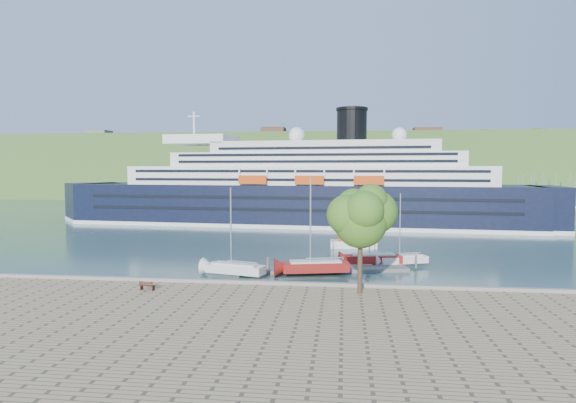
# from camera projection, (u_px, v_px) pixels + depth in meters

# --- Properties ---
(ground) EXTENTS (400.00, 400.00, 0.00)m
(ground) POSITION_uv_depth(u_px,v_px,m) (275.00, 295.00, 43.98)
(ground) COLOR #294948
(ground) RESTS_ON ground
(far_hillside) EXTENTS (400.00, 50.00, 24.00)m
(far_hillside) POSITION_uv_depth(u_px,v_px,m) (328.00, 167.00, 186.80)
(far_hillside) COLOR #395923
(far_hillside) RESTS_ON ground
(quay_coping) EXTENTS (220.00, 0.50, 0.30)m
(quay_coping) POSITION_uv_depth(u_px,v_px,m) (275.00, 283.00, 43.70)
(quay_coping) COLOR slate
(quay_coping) RESTS_ON promenade
(cruise_ship) EXTENTS (105.21, 23.50, 23.43)m
(cruise_ship) POSITION_uv_depth(u_px,v_px,m) (297.00, 167.00, 97.25)
(cruise_ship) COLOR black
(cruise_ship) RESTS_ON ground
(park_bench) EXTENTS (1.44, 0.76, 0.88)m
(park_bench) POSITION_uv_depth(u_px,v_px,m) (147.00, 285.00, 41.62)
(park_bench) COLOR #431F13
(park_bench) RESTS_ON promenade
(promenade_tree) EXTENTS (6.04, 6.04, 10.00)m
(promenade_tree) POSITION_uv_depth(u_px,v_px,m) (360.00, 235.00, 40.23)
(promenade_tree) COLOR #36681B
(promenade_tree) RESTS_ON promenade
(floating_pontoon) EXTENTS (19.00, 5.80, 0.42)m
(floating_pontoon) POSITION_uv_depth(u_px,v_px,m) (324.00, 270.00, 53.76)
(floating_pontoon) COLOR slate
(floating_pontoon) RESTS_ON ground
(sailboat_white_near) EXTENTS (7.30, 3.65, 9.09)m
(sailboat_white_near) POSITION_uv_depth(u_px,v_px,m) (235.00, 235.00, 50.54)
(sailboat_white_near) COLOR silver
(sailboat_white_near) RESTS_ON ground
(sailboat_red) EXTENTS (8.12, 3.85, 10.11)m
(sailboat_red) POSITION_uv_depth(u_px,v_px,m) (316.00, 229.00, 51.09)
(sailboat_red) COLOR maroon
(sailboat_red) RESTS_ON ground
(sailboat_white_far) EXTENTS (6.59, 3.80, 8.23)m
(sailboat_white_far) POSITION_uv_depth(u_px,v_px,m) (403.00, 232.00, 56.25)
(sailboat_white_far) COLOR silver
(sailboat_white_far) RESTS_ON ground
(tender_launch) EXTENTS (6.87, 2.77, 1.86)m
(tender_launch) POSITION_uv_depth(u_px,v_px,m) (353.00, 241.00, 69.83)
(tender_launch) COLOR #CA3E0B
(tender_launch) RESTS_ON ground
(sailboat_extra) EXTENTS (7.40, 3.18, 9.26)m
(sailboat_extra) POSITION_uv_depth(u_px,v_px,m) (374.00, 228.00, 55.99)
(sailboat_extra) COLOR maroon
(sailboat_extra) RESTS_ON ground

